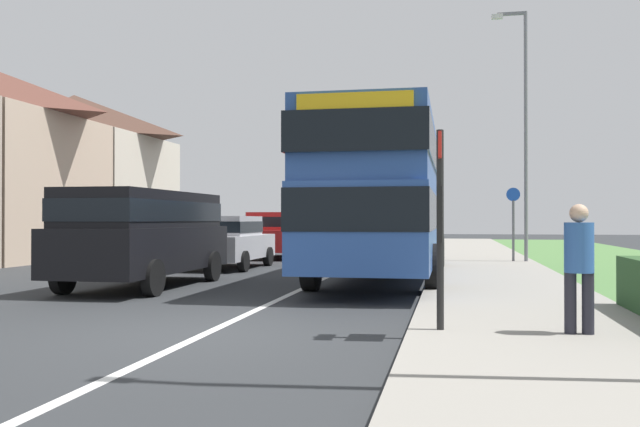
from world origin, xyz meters
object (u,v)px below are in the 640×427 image
object	(u,v)px
street_lamp_mid	(523,121)
parked_car_silver	(227,240)
cycle_route_sign	(513,221)
parked_car_red	(276,233)
parked_van_black	(145,230)
pedestrian_at_stop	(579,262)
bus_stop_sign	(440,215)
double_decker_bus	(385,193)

from	to	relation	value
street_lamp_mid	parked_car_silver	bearing A→B (deg)	-159.14
cycle_route_sign	parked_car_red	bearing A→B (deg)	165.96
parked_car_silver	parked_car_red	bearing A→B (deg)	89.40
parked_car_silver	street_lamp_mid	world-z (taller)	street_lamp_mid
parked_van_black	cycle_route_sign	size ratio (longest dim) A/B	2.09
parked_car_red	parked_van_black	bearing A→B (deg)	-90.01
parked_car_silver	parked_car_red	distance (m)	5.56
parked_car_red	pedestrian_at_stop	size ratio (longest dim) A/B	2.63
street_lamp_mid	bus_stop_sign	bearing A→B (deg)	-99.59
parked_car_red	street_lamp_mid	xyz separation A→B (m)	(8.88, -2.16, 3.75)
street_lamp_mid	double_decker_bus	bearing A→B (deg)	-122.35
pedestrian_at_stop	double_decker_bus	bearing A→B (deg)	110.90
double_decker_bus	street_lamp_mid	distance (m)	7.73
double_decker_bus	pedestrian_at_stop	distance (m)	8.81
double_decker_bus	parked_van_black	size ratio (longest dim) A/B	2.06
parked_car_silver	bus_stop_sign	size ratio (longest dim) A/B	1.60
parked_car_red	street_lamp_mid	distance (m)	9.87
parked_van_black	cycle_route_sign	bearing A→B (deg)	46.69
parked_car_silver	street_lamp_mid	size ratio (longest dim) A/B	0.50
double_decker_bus	parked_car_silver	xyz separation A→B (m)	(-5.04, 2.75, -1.27)
parked_van_black	street_lamp_mid	bearing A→B (deg)	45.64
double_decker_bus	bus_stop_sign	world-z (taller)	double_decker_bus
pedestrian_at_stop	bus_stop_sign	world-z (taller)	bus_stop_sign
cycle_route_sign	parked_van_black	bearing A→B (deg)	-133.31
double_decker_bus	pedestrian_at_stop	size ratio (longest dim) A/B	6.50
double_decker_bus	pedestrian_at_stop	world-z (taller)	double_decker_bus
parked_car_silver	street_lamp_mid	distance (m)	10.30
parked_van_black	bus_stop_sign	world-z (taller)	bus_stop_sign
pedestrian_at_stop	cycle_route_sign	world-z (taller)	cycle_route_sign
parked_van_black	pedestrian_at_stop	xyz separation A→B (m)	(8.09, -5.24, -0.28)
bus_stop_sign	street_lamp_mid	world-z (taller)	street_lamp_mid
cycle_route_sign	pedestrian_at_stop	bearing A→B (deg)	-91.91
parked_van_black	cycle_route_sign	distance (m)	12.50
parked_car_silver	bus_stop_sign	bearing A→B (deg)	-59.14
parked_car_red	pedestrian_at_stop	xyz separation A→B (m)	(8.09, -16.47, 0.02)
bus_stop_sign	cycle_route_sign	world-z (taller)	bus_stop_sign
cycle_route_sign	double_decker_bus	bearing A→B (deg)	-120.21
double_decker_bus	parked_car_red	distance (m)	9.76
parked_van_black	pedestrian_at_stop	distance (m)	9.64
cycle_route_sign	street_lamp_mid	xyz separation A→B (m)	(0.31, -0.01, 3.27)
parked_van_black	parked_car_red	bearing A→B (deg)	89.99
cycle_route_sign	street_lamp_mid	distance (m)	3.29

